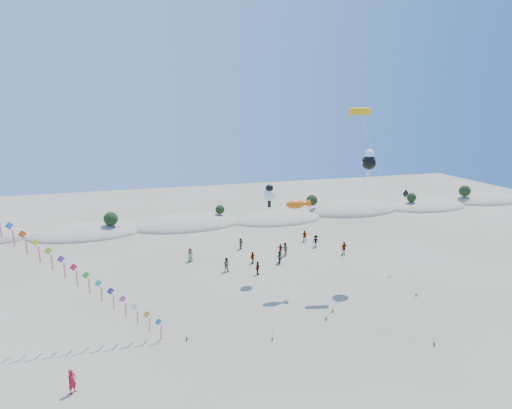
% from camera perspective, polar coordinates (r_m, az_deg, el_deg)
% --- Properties ---
extents(ground, '(160.00, 160.00, 0.00)m').
position_cam_1_polar(ground, '(33.74, 1.56, -23.57)').
color(ground, '#817559').
rests_on(ground, ground).
extents(dune_ridge, '(145.30, 11.49, 5.57)m').
position_cam_1_polar(dune_ridge, '(74.19, -8.51, -2.58)').
color(dune_ridge, tan).
rests_on(dune_ridge, ground).
extents(kite_train, '(26.60, 8.05, 20.64)m').
position_cam_1_polar(kite_train, '(40.75, -30.54, -2.19)').
color(kite_train, '#3F2D1E').
rests_on(kite_train, ground).
extents(fish_kite, '(7.51, 10.24, 10.19)m').
position_cam_1_polar(fish_kite, '(46.14, 5.63, 0.01)').
color(fish_kite, '#3F2D1E').
rests_on(fish_kite, ground).
extents(cartoon_kite_low, '(3.80, 11.75, 11.16)m').
position_cam_1_polar(cartoon_kite_low, '(49.62, 1.81, 1.44)').
color(cartoon_kite_low, '#3F2D1E').
rests_on(cartoon_kite_low, ground).
extents(cartoon_kite_high, '(9.77, 9.21, 15.31)m').
position_cam_1_polar(cartoon_kite_high, '(49.82, 14.84, 5.64)').
color(cartoon_kite_high, '#3F2D1E').
rests_on(cartoon_kite_high, ground).
extents(parafoil_kite, '(2.37, 16.06, 19.83)m').
position_cam_1_polar(parafoil_kite, '(49.03, 13.81, 11.53)').
color(parafoil_kite, '#3F2D1E').
rests_on(parafoil_kite, ground).
extents(dark_kite, '(4.40, 8.65, 9.96)m').
position_cam_1_polar(dark_kite, '(54.39, 19.59, -1.35)').
color(dark_kite, '#3F2D1E').
rests_on(dark_kite, ground).
extents(flyer_foreground, '(0.79, 0.80, 1.86)m').
position_cam_1_polar(flyer_foreground, '(35.52, -23.31, -20.83)').
color(flyer_foreground, red).
rests_on(flyer_foreground, ground).
extents(beachgoers, '(21.65, 11.04, 1.83)m').
position_cam_1_polar(beachgoers, '(58.10, 2.26, -6.18)').
color(beachgoers, slate).
rests_on(beachgoers, ground).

